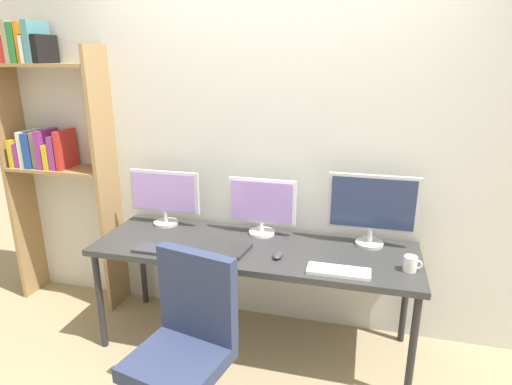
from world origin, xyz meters
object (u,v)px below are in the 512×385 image
Objects in this scene: bookshelf at (49,138)px; keyboard_right at (339,271)px; desk at (254,253)px; computer_mouse at (278,255)px; coffee_mug at (411,264)px; monitor_left at (165,195)px; office_chair at (186,366)px; laptop_closed at (223,248)px; keyboard_left at (159,250)px; monitor_right at (372,207)px; monitor_center at (262,205)px.

bookshelf is 6.03× the size of keyboard_right.
bookshelf is at bearing 172.12° from desk.
computer_mouse reaches higher than desk.
coffee_mug is at bearing 17.95° from keyboard_right.
computer_mouse reaches higher than keyboard_right.
bookshelf is 1.00m from monitor_left.
office_chair is at bearing -141.47° from keyboard_right.
office_chair is 0.78m from laptop_closed.
bookshelf reaches higher than office_chair.
monitor_left reaches higher than desk.
coffee_mug is (1.11, 0.69, 0.38)m from office_chair.
keyboard_left is at bearing -175.17° from coffee_mug.
computer_mouse is at bearing -11.06° from bookshelf.
monitor_left reaches higher than laptop_closed.
monitor_left is (-0.72, 0.21, 0.28)m from desk.
desk is at bearing -163.66° from monitor_right.
desk is at bearing -16.33° from monitor_left.
monitor_center is at bearing 38.30° from keyboard_left.
keyboard_right reaches higher than desk.
office_chair is 10.31× the size of computer_mouse.
keyboard_left is (-0.56, -0.44, -0.20)m from monitor_center.
monitor_center is 0.74m from keyboard_right.
desk is at bearing 79.21° from office_chair.
monitor_center is 0.73m from monitor_right.
monitor_right reaches higher than office_chair.
monitor_right reaches higher than monitor_center.
office_chair is (-0.15, -0.80, -0.29)m from desk.
laptop_closed is (-0.18, -0.32, -0.20)m from monitor_center.
bookshelf reaches higher than monitor_left.
desk is 3.98× the size of monitor_left.
computer_mouse is at bearing -20.68° from monitor_left.
monitor_right is at bearing 19.00° from keyboard_left.
office_chair is 0.78m from keyboard_left.
coffee_mug is at bearing -7.23° from bookshelf.
computer_mouse is at bearing -35.40° from desk.
laptop_closed is (1.48, -0.33, -0.58)m from bookshelf.
keyboard_left is (0.16, -0.44, -0.21)m from monitor_left.
monitor_center reaches higher than keyboard_left.
laptop_closed is at bearing 92.07° from office_chair.
monitor_center is 0.41m from laptop_closed.
monitor_right reaches higher than coffee_mug.
coffee_mug is (0.23, -0.31, -0.22)m from monitor_right.
office_chair is at bearing -54.23° from keyboard_left.
keyboard_right is 0.75m from laptop_closed.
coffee_mug is at bearing 32.11° from office_chair.
coffee_mug reaches higher than laptop_closed.
keyboard_left is (-0.41, 0.57, 0.35)m from office_chair.
computer_mouse is (-0.54, -0.34, -0.25)m from monitor_right.
monitor_left is 0.93× the size of monitor_right.
bookshelf is 3.82× the size of monitor_right.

